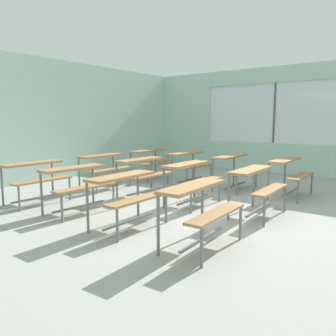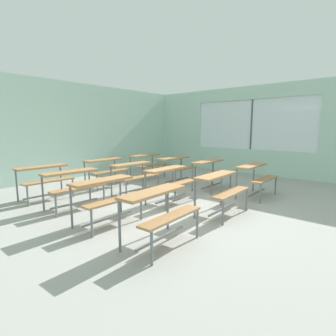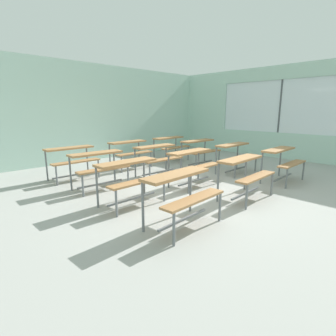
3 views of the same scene
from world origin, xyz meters
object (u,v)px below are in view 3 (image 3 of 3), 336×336
Objects in this scene: desk_bench_r0c0 at (182,187)px; desk_bench_r2c0 at (99,162)px; desk_bench_r1c0 at (130,172)px; desk_bench_r3c0 at (72,155)px; desk_bench_r0c1 at (246,168)px; desk_bench_r1c2 at (236,151)px; desk_bench_r3c1 at (130,148)px; desk_bench_r3c2 at (171,143)px; desk_bench_r2c1 at (158,153)px; desk_bench_r2c2 at (200,147)px; desk_bench_r1c1 at (193,160)px; desk_bench_r0c2 at (283,157)px.

desk_bench_r0c0 and desk_bench_r2c0 have the same top height.
desk_bench_r1c0 is 1.01× the size of desk_bench_r3c0.
desk_bench_r0c0 is 1.01× the size of desk_bench_r2c0.
desk_bench_r2c0 is (-1.60, 2.40, 0.00)m from desk_bench_r0c1.
desk_bench_r0c0 is 3.51m from desk_bench_r1c2.
desk_bench_r3c1 is (-1.60, 2.35, 0.00)m from desk_bench_r1c2.
desk_bench_r3c0 is (-1.67, 3.51, 0.00)m from desk_bench_r0c1.
desk_bench_r0c1 is at bearing -2.52° from desk_bench_r0c0.
desk_bench_r3c2 is (1.59, 3.54, 0.00)m from desk_bench_r0c1.
desk_bench_r3c1 is at bearing 1.14° from desk_bench_r3c0.
desk_bench_r2c1 is at bearing -0.07° from desk_bench_r2c0.
desk_bench_r3c1 is at bearing 37.51° from desk_bench_r2c0.
desk_bench_r2c2 is 1.01× the size of desk_bench_r3c2.
desk_bench_r2c0 is 1.02× the size of desk_bench_r3c0.
desk_bench_r0c0 is 2.04m from desk_bench_r1c1.
desk_bench_r1c1 is at bearing 89.63° from desk_bench_r0c1.
desk_bench_r1c0 is 1.64m from desk_bench_r1c1.
desk_bench_r1c1 and desk_bench_r3c1 have the same top height.
desk_bench_r3c0 is at bearing 86.91° from desk_bench_r0c0.
desk_bench_r1c2 is 2.35m from desk_bench_r3c2.
desk_bench_r2c0 is at bearing 158.92° from desk_bench_r1c2.
desk_bench_r0c2 is 1.00× the size of desk_bench_r2c1.
desk_bench_r2c0 and desk_bench_r3c0 have the same top height.
desk_bench_r1c0 is 0.99× the size of desk_bench_r2c0.
desk_bench_r0c0 is 1.00× the size of desk_bench_r2c2.
desk_bench_r0c1 is 2.89m from desk_bench_r2c0.
desk_bench_r3c1 is at bearing 61.73° from desk_bench_r0c0.
desk_bench_r2c0 and desk_bench_r3c2 have the same top height.
desk_bench_r1c0 is at bearing 159.16° from desk_bench_r0c2.
desk_bench_r1c0 is 1.00× the size of desk_bench_r2c1.
desk_bench_r2c0 is 1.00× the size of desk_bench_r2c2.
desk_bench_r1c0 and desk_bench_r2c0 have the same top height.
desk_bench_r1c1 is at bearing -142.46° from desk_bench_r2c2.
desk_bench_r2c2 is (-0.02, 2.36, 0.00)m from desk_bench_r0c2.
desk_bench_r3c2 is at bearing 93.90° from desk_bench_r2c2.
desk_bench_r0c2 is 1.01× the size of desk_bench_r3c0.
desk_bench_r0c2 is 1.00× the size of desk_bench_r1c0.
desk_bench_r3c2 is (-0.02, 2.34, 0.00)m from desk_bench_r1c2.
desk_bench_r3c2 is at bearing 37.32° from desk_bench_r2c1.
desk_bench_r2c2 is at bearing 89.17° from desk_bench_r1c2.
desk_bench_r1c0 is 0.99× the size of desk_bench_r1c1.
desk_bench_r1c0 is 0.99× the size of desk_bench_r2c2.
desk_bench_r1c1 and desk_bench_r2c2 have the same top height.
desk_bench_r2c1 and desk_bench_r3c1 have the same top height.
desk_bench_r2c1 is (-1.65, 1.15, 0.00)m from desk_bench_r1c2.
desk_bench_r1c2 and desk_bench_r2c0 have the same top height.
desk_bench_r1c1 is at bearing 143.36° from desk_bench_r0c2.
desk_bench_r1c0 is at bearing -92.00° from desk_bench_r2c0.
desk_bench_r0c1 and desk_bench_r3c1 have the same top height.
desk_bench_r0c1 is 2.87m from desk_bench_r2c2.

